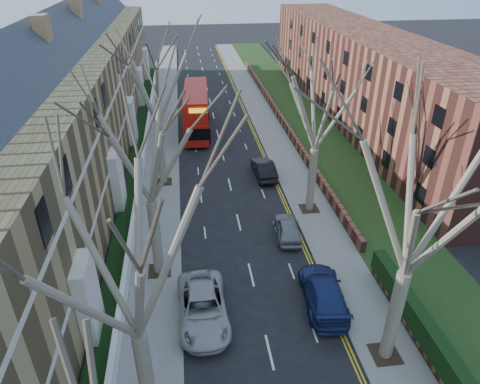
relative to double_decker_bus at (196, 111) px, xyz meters
name	(u,v)px	position (x,y,z in m)	size (l,w,h in m)	color
pavement_left	(163,136)	(-3.80, -1.08, -2.23)	(3.00, 102.00, 0.12)	slate
pavement_right	(271,130)	(8.20, -1.08, -2.23)	(3.00, 102.00, 0.12)	slate
terrace_left	(65,115)	(-11.45, -9.08, 3.24)	(9.70, 78.00, 13.60)	#947C4B
flats_right	(360,74)	(19.66, 2.92, 2.69)	(13.97, 54.00, 10.00)	brown
front_wall_left	(143,163)	(-5.45, -9.08, -1.67)	(0.30, 78.00, 1.00)	white
grass_verge_right	(309,128)	(12.70, -1.08, -2.14)	(6.00, 102.00, 0.06)	#1C3714
tree_left_mid	(124,244)	(-3.50, -34.08, 7.27)	(10.50, 10.50, 14.71)	#6B5E4C
tree_left_far	(144,136)	(-3.50, -24.08, 6.95)	(10.15, 10.15, 14.22)	#6B5E4C
tree_left_dist	(153,73)	(-3.50, -12.08, 7.27)	(10.50, 10.50, 14.71)	#6B5E4C
tree_right_mid	(425,190)	(7.90, -32.08, 7.27)	(10.50, 10.50, 14.71)	#6B5E4C
tree_right_far	(320,95)	(7.90, -18.08, 6.95)	(10.15, 10.15, 14.22)	#6B5E4C
double_decker_bus	(196,111)	(0.00, 0.00, 0.00)	(3.24, 11.24, 4.65)	#AB140C
car_left_far	(203,307)	(-0.99, -28.31, -1.49)	(2.65, 5.74, 1.60)	#A6A5AA
car_right_near	(323,292)	(5.90, -28.05, -1.50)	(2.22, 5.47, 1.59)	navy
car_right_mid	(288,228)	(5.39, -21.29, -1.60)	(1.61, 4.01, 1.37)	gray
car_right_far	(264,169)	(5.41, -11.92, -1.53)	(1.60, 4.59, 1.51)	black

